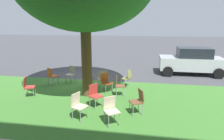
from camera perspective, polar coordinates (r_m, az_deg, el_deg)
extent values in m
plane|color=#424247|center=(11.41, -7.17, -2.56)|extent=(80.00, 80.00, 0.00)
cube|color=#3D752D|center=(8.56, -13.40, -8.24)|extent=(48.00, 6.00, 0.01)
cylinder|color=brown|center=(8.50, -7.30, 3.93)|extent=(0.44, 0.44, 3.45)
cube|color=olive|center=(9.83, 3.99, -2.41)|extent=(0.51, 0.52, 0.04)
cube|color=olive|center=(9.70, 4.99, -1.17)|extent=(0.20, 0.41, 0.40)
cylinder|color=gray|center=(10.12, 3.49, -3.29)|extent=(0.02, 0.02, 0.42)
cylinder|color=gray|center=(9.80, 2.64, -3.83)|extent=(0.02, 0.02, 0.42)
cylinder|color=gray|center=(9.99, 5.28, -3.54)|extent=(0.02, 0.02, 0.42)
cylinder|color=gray|center=(9.67, 4.47, -4.09)|extent=(0.02, 0.02, 0.42)
cube|color=#C64C1E|center=(9.05, -1.48, -3.77)|extent=(0.58, 0.58, 0.04)
cube|color=#C64C1E|center=(9.12, -2.15, -2.06)|extent=(0.34, 0.35, 0.40)
cylinder|color=gray|center=(8.89, -1.79, -5.64)|extent=(0.02, 0.02, 0.42)
cylinder|color=gray|center=(9.09, 0.08, -5.20)|extent=(0.02, 0.02, 0.42)
cylinder|color=gray|center=(9.15, -3.01, -5.08)|extent=(0.02, 0.02, 0.42)
cylinder|color=gray|center=(9.35, -1.18, -4.68)|extent=(0.02, 0.02, 0.42)
cube|color=beige|center=(6.66, -9.17, -10.34)|extent=(0.53, 0.54, 0.04)
cube|color=beige|center=(6.68, -10.41, -8.08)|extent=(0.24, 0.40, 0.40)
cylinder|color=gray|center=(6.53, -9.04, -13.04)|extent=(0.02, 0.02, 0.42)
cylinder|color=gray|center=(6.77, -6.96, -11.97)|extent=(0.02, 0.02, 0.42)
cylinder|color=gray|center=(6.74, -11.24, -12.26)|extent=(0.02, 0.02, 0.42)
cylinder|color=gray|center=(6.98, -9.15, -11.26)|extent=(0.02, 0.02, 0.42)
cube|color=brown|center=(7.00, 6.88, -9.04)|extent=(0.54, 0.55, 0.04)
cube|color=brown|center=(6.98, 8.31, -7.04)|extent=(0.25, 0.40, 0.40)
cylinder|color=gray|center=(7.19, 5.01, -10.36)|extent=(0.02, 0.02, 0.42)
cylinder|color=gray|center=(6.88, 6.06, -11.51)|extent=(0.02, 0.02, 0.42)
cylinder|color=gray|center=(7.31, 7.55, -10.04)|extent=(0.02, 0.02, 0.42)
cylinder|color=gray|center=(7.01, 8.70, -11.13)|extent=(0.02, 0.02, 0.42)
cube|color=brown|center=(8.65, 2.32, -4.57)|extent=(0.48, 0.49, 0.04)
cube|color=brown|center=(8.57, 1.13, -3.06)|extent=(0.17, 0.41, 0.40)
cylinder|color=gray|center=(8.57, 3.54, -6.38)|extent=(0.02, 0.02, 0.42)
cylinder|color=gray|center=(8.91, 3.31, -5.60)|extent=(0.02, 0.02, 0.42)
cylinder|color=gray|center=(8.55, 1.25, -6.42)|extent=(0.02, 0.02, 0.42)
cylinder|color=gray|center=(8.88, 1.12, -5.64)|extent=(0.02, 0.02, 0.42)
cube|color=#B7332D|center=(9.19, -22.43, -4.53)|extent=(0.52, 0.53, 0.04)
cube|color=#B7332D|center=(9.16, -23.66, -3.13)|extent=(0.22, 0.40, 0.40)
cylinder|color=gray|center=(9.05, -21.47, -6.23)|extent=(0.02, 0.02, 0.42)
cylinder|color=gray|center=(9.39, -21.07, -5.51)|extent=(0.02, 0.02, 0.42)
cylinder|color=gray|center=(9.13, -23.58, -6.27)|extent=(0.02, 0.02, 0.42)
cylinder|color=gray|center=(9.46, -23.10, -5.55)|extent=(0.02, 0.02, 0.42)
cube|color=#B7332D|center=(7.49, -4.53, -7.48)|extent=(0.57, 0.58, 0.04)
cube|color=#B7332D|center=(7.54, -5.43, -5.41)|extent=(0.31, 0.37, 0.40)
cylinder|color=gray|center=(7.35, -4.75, -9.83)|extent=(0.02, 0.02, 0.42)
cylinder|color=gray|center=(7.56, -2.60, -9.11)|extent=(0.02, 0.02, 0.42)
cylinder|color=gray|center=(7.60, -6.38, -9.07)|extent=(0.02, 0.02, 0.42)
cylinder|color=gray|center=(7.80, -4.26, -8.41)|extent=(0.02, 0.02, 0.42)
cube|color=#ADA393|center=(10.78, -11.80, -1.25)|extent=(0.53, 0.52, 0.04)
cube|color=#ADA393|center=(10.86, -11.23, 0.18)|extent=(0.40, 0.21, 0.40)
cylinder|color=gray|center=(10.84, -13.05, -2.50)|extent=(0.02, 0.02, 0.42)
cylinder|color=gray|center=(10.60, -11.60, -2.77)|extent=(0.02, 0.02, 0.42)
cylinder|color=gray|center=(11.08, -11.87, -2.10)|extent=(0.02, 0.02, 0.42)
cylinder|color=gray|center=(10.85, -10.43, -2.35)|extent=(0.02, 0.02, 0.42)
cube|color=#B7332D|center=(10.08, -6.80, -2.07)|extent=(0.58, 0.58, 0.04)
cube|color=#B7332D|center=(9.94, -7.74, -0.90)|extent=(0.35, 0.34, 0.40)
cylinder|color=gray|center=(10.08, -5.42, -3.40)|extent=(0.02, 0.02, 0.42)
cylinder|color=gray|center=(10.38, -6.46, -2.93)|extent=(0.02, 0.02, 0.42)
cylinder|color=gray|center=(9.91, -7.10, -3.72)|extent=(0.02, 0.02, 0.42)
cylinder|color=gray|center=(10.22, -8.10, -3.24)|extent=(0.02, 0.02, 0.42)
cube|color=beige|center=(6.24, -0.06, -11.81)|extent=(0.57, 0.57, 0.04)
cube|color=beige|center=(6.30, -0.75, -9.20)|extent=(0.38, 0.30, 0.40)
cylinder|color=gray|center=(6.14, -0.95, -14.65)|extent=(0.02, 0.02, 0.42)
cylinder|color=gray|center=(6.28, 2.15, -14.00)|extent=(0.02, 0.02, 0.42)
cylinder|color=gray|center=(6.42, -2.21, -13.35)|extent=(0.02, 0.02, 0.42)
cylinder|color=gray|center=(6.55, 0.77, -12.77)|extent=(0.02, 0.02, 0.42)
cube|color=#C64C1E|center=(10.67, -16.52, -1.69)|extent=(0.57, 0.56, 0.04)
cube|color=#C64C1E|center=(10.52, -17.43, -0.60)|extent=(0.38, 0.28, 0.40)
cylinder|color=gray|center=(10.67, -15.15, -2.87)|extent=(0.02, 0.02, 0.42)
cylinder|color=gray|center=(10.96, -16.20, -2.51)|extent=(0.02, 0.02, 0.42)
cylinder|color=gray|center=(10.49, -16.69, -3.24)|extent=(0.02, 0.02, 0.42)
cylinder|color=gray|center=(10.79, -17.72, -2.86)|extent=(0.02, 0.02, 0.42)
cube|color=beige|center=(9.77, -2.83, -2.50)|extent=(0.53, 0.52, 0.04)
cube|color=beige|center=(9.53, -2.71, -1.40)|extent=(0.40, 0.22, 0.40)
cylinder|color=gray|center=(10.01, -1.92, -3.45)|extent=(0.02, 0.02, 0.42)
cylinder|color=gray|center=(9.97, -3.97, -3.55)|extent=(0.02, 0.02, 0.42)
cylinder|color=gray|center=(9.69, -1.63, -4.02)|extent=(0.02, 0.02, 0.42)
cylinder|color=gray|center=(9.65, -3.75, -4.13)|extent=(0.02, 0.02, 0.42)
cube|color=#ADB2B7|center=(13.19, 21.49, 1.80)|extent=(3.70, 1.64, 0.76)
cube|color=#1E232B|center=(13.12, 22.37, 4.55)|extent=(1.90, 1.44, 0.64)
cylinder|color=black|center=(12.21, 15.70, -0.46)|extent=(0.60, 0.18, 0.60)
cylinder|color=black|center=(13.90, 15.01, 1.21)|extent=(0.60, 0.18, 0.60)
cylinder|color=black|center=(12.82, 28.24, -0.92)|extent=(0.60, 0.18, 0.60)
cylinder|color=black|center=(14.44, 26.13, 0.74)|extent=(0.60, 0.18, 0.60)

